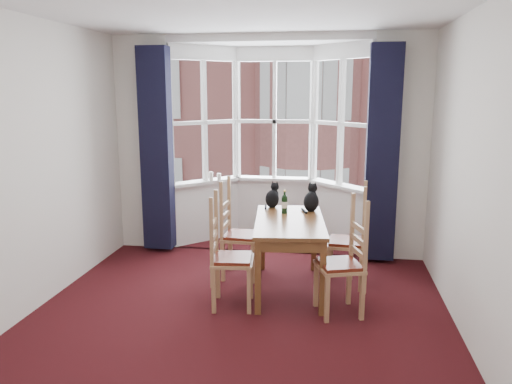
% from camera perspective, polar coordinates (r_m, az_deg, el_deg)
% --- Properties ---
extents(floor, '(4.50, 4.50, 0.00)m').
position_cam_1_polar(floor, '(4.66, -2.60, -15.37)').
color(floor, black).
rests_on(floor, ground).
extents(ceiling, '(4.50, 4.50, 0.00)m').
position_cam_1_polar(ceiling, '(4.21, -2.97, 20.97)').
color(ceiling, white).
rests_on(ceiling, floor).
extents(wall_left, '(0.00, 4.50, 4.50)m').
position_cam_1_polar(wall_left, '(5.02, -25.77, 2.26)').
color(wall_left, silver).
rests_on(wall_left, floor).
extents(wall_right, '(0.00, 4.50, 4.50)m').
position_cam_1_polar(wall_right, '(4.29, 24.41, 0.98)').
color(wall_right, silver).
rests_on(wall_right, floor).
extents(wall_near, '(4.00, 0.00, 4.00)m').
position_cam_1_polar(wall_near, '(2.13, -15.25, -8.41)').
color(wall_near, silver).
rests_on(wall_near, floor).
extents(wall_back_pier_left, '(0.70, 0.12, 2.80)m').
position_cam_1_polar(wall_back_pier_left, '(6.83, -12.60, 5.33)').
color(wall_back_pier_left, silver).
rests_on(wall_back_pier_left, floor).
extents(wall_back_pier_right, '(0.70, 0.12, 2.80)m').
position_cam_1_polar(wall_back_pier_right, '(6.41, 16.15, 4.75)').
color(wall_back_pier_right, silver).
rests_on(wall_back_pier_right, floor).
extents(bay_window, '(2.76, 0.94, 2.80)m').
position_cam_1_polar(bay_window, '(6.91, 1.87, 5.67)').
color(bay_window, white).
rests_on(bay_window, floor).
extents(curtain_left, '(0.38, 0.22, 2.60)m').
position_cam_1_polar(curtain_left, '(6.59, -11.28, 4.72)').
color(curtain_left, black).
rests_on(curtain_left, floor).
extents(curtain_right, '(0.38, 0.22, 2.60)m').
position_cam_1_polar(curtain_right, '(6.21, 14.21, 4.19)').
color(curtain_right, black).
rests_on(curtain_right, floor).
extents(dining_table, '(0.85, 1.40, 0.78)m').
position_cam_1_polar(dining_table, '(5.28, 3.85, -4.28)').
color(dining_table, brown).
rests_on(dining_table, floor).
extents(chair_left_near, '(0.44, 0.46, 0.92)m').
position_cam_1_polar(chair_left_near, '(4.95, -3.74, -7.78)').
color(chair_left_near, '#A87C51').
rests_on(chair_left_near, floor).
extents(chair_left_far, '(0.41, 0.43, 0.92)m').
position_cam_1_polar(chair_left_far, '(5.72, -2.61, -5.09)').
color(chair_left_far, '#A87C51').
rests_on(chair_left_far, floor).
extents(chair_right_near, '(0.51, 0.52, 0.92)m').
position_cam_1_polar(chair_right_near, '(4.87, 10.53, -8.29)').
color(chair_right_near, '#A87C51').
rests_on(chair_right_near, floor).
extents(chair_right_far, '(0.43, 0.45, 0.92)m').
position_cam_1_polar(chair_right_far, '(5.56, 11.22, -5.81)').
color(chair_right_far, '#A87C51').
rests_on(chair_right_far, floor).
extents(cat_left, '(0.21, 0.25, 0.30)m').
position_cam_1_polar(cat_left, '(5.79, 1.90, -0.60)').
color(cat_left, black).
rests_on(cat_left, dining_table).
extents(cat_right, '(0.19, 0.26, 0.33)m').
position_cam_1_polar(cat_right, '(5.62, 6.35, -0.92)').
color(cat_right, black).
rests_on(cat_right, dining_table).
extents(wine_bottle, '(0.07, 0.07, 0.26)m').
position_cam_1_polar(wine_bottle, '(5.50, 3.28, -1.29)').
color(wine_bottle, black).
rests_on(wine_bottle, dining_table).
extents(candle_tall, '(0.06, 0.06, 0.12)m').
position_cam_1_polar(candle_tall, '(6.98, -5.17, 1.80)').
color(candle_tall, white).
rests_on(candle_tall, bay_window).
extents(candle_short, '(0.06, 0.06, 0.10)m').
position_cam_1_polar(candle_short, '(6.98, -4.23, 1.73)').
color(candle_short, white).
rests_on(candle_short, bay_window).
extents(street, '(80.00, 80.00, 0.00)m').
position_cam_1_polar(street, '(37.22, 7.43, -1.09)').
color(street, '#333335').
rests_on(street, ground).
extents(tenement_building, '(18.40, 7.80, 15.20)m').
position_cam_1_polar(tenement_building, '(18.11, 6.36, 9.90)').
color(tenement_building, '#A95E57').
rests_on(tenement_building, street).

